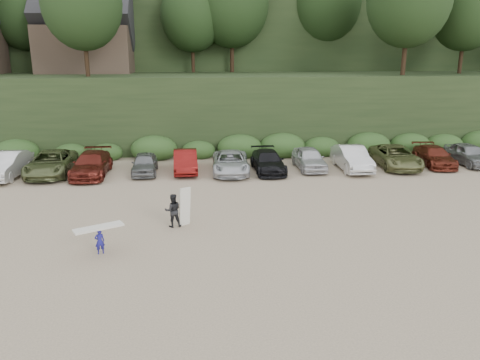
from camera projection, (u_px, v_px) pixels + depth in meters
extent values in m
plane|color=tan|center=(250.00, 223.00, 22.21)|extent=(120.00, 120.00, 0.00)
cube|color=black|center=(222.00, 107.00, 42.53)|extent=(80.00, 14.00, 6.00)
cube|color=black|center=(214.00, 50.00, 58.48)|extent=(90.00, 30.00, 16.00)
ellipsoid|color=black|center=(221.00, 14.00, 40.41)|extent=(66.00, 12.00, 10.00)
cube|color=#2B491E|center=(221.00, 149.00, 35.92)|extent=(46.20, 2.00, 1.20)
cube|color=brown|center=(87.00, 50.00, 42.03)|extent=(8.00, 6.00, 4.00)
imported|color=silver|center=(7.00, 165.00, 30.02)|extent=(1.96, 5.06, 1.64)
imported|color=#566037|center=(51.00, 163.00, 30.72)|extent=(2.79, 5.72, 1.57)
imported|color=#5B1C14|center=(92.00, 164.00, 30.50)|extent=(2.14, 5.24, 1.52)
imported|color=slate|center=(145.00, 164.00, 31.04)|extent=(1.73, 4.06, 1.37)
imported|color=maroon|center=(185.00, 161.00, 31.48)|extent=(1.70, 4.49, 1.46)
imported|color=silver|center=(231.00, 162.00, 31.24)|extent=(2.59, 5.24, 1.43)
imported|color=black|center=(268.00, 162.00, 31.53)|extent=(2.08, 4.86, 1.40)
imported|color=silver|center=(309.00, 158.00, 32.21)|extent=(1.84, 4.46, 1.51)
imported|color=silver|center=(352.00, 158.00, 32.03)|extent=(1.77, 4.96, 1.63)
imported|color=olive|center=(396.00, 157.00, 32.76)|extent=(2.79, 5.56, 1.51)
imported|color=#5D2015|center=(434.00, 156.00, 33.21)|extent=(2.27, 4.83, 1.36)
imported|color=gray|center=(469.00, 154.00, 33.51)|extent=(1.97, 4.54, 1.53)
imported|color=navy|center=(100.00, 241.00, 18.69)|extent=(0.45, 0.37, 1.06)
cube|color=silver|center=(99.00, 228.00, 18.54)|extent=(1.96, 1.38, 0.08)
imported|color=black|center=(173.00, 210.00, 21.55)|extent=(0.85, 0.70, 1.58)
cube|color=silver|center=(185.00, 207.00, 21.63)|extent=(0.59, 0.48, 1.86)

